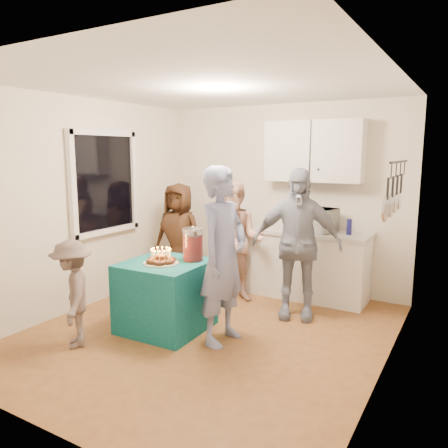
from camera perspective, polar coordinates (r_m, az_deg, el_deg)
The scene contains 19 objects.
floor at distance 4.89m, azimuth -2.13°, elevation -14.00°, with size 4.00×4.00×0.00m, color brown.
ceiling at distance 4.54m, azimuth -2.34°, elevation 17.71°, with size 4.00×4.00×0.00m, color white.
back_wall at distance 6.30m, azimuth 7.60°, elevation 3.48°, with size 3.60×3.60×0.00m, color silver.
left_wall at distance 5.70m, azimuth -17.68°, elevation 2.49°, with size 4.00×4.00×0.00m, color silver.
right_wall at distance 3.89m, azimuth 20.75°, elevation -0.75°, with size 4.00×4.00×0.00m, color silver.
window_night at distance 5.86m, azimuth -15.43°, elevation 5.23°, with size 0.04×1.00×1.20m, color black.
counter at distance 6.11m, azimuth 8.07°, elevation -5.03°, with size 2.20×0.58×0.86m, color white.
countertop at distance 6.01m, azimuth 8.17°, elevation -0.82°, with size 2.24×0.62×0.05m, color beige.
upper_cabinet at distance 5.95m, azimuth 11.67°, elevation 9.29°, with size 1.30×0.30×0.80m, color white.
pot_rack at distance 4.55m, azimuth 21.48°, elevation 4.42°, with size 0.12×1.00×0.60m, color black.
microwave at distance 5.85m, azimuth 11.58°, elevation 0.59°, with size 0.56×0.38×0.31m, color white.
party_table at distance 4.91m, azimuth -7.61°, elevation -9.25°, with size 0.85×0.85×0.76m, color #0E5D62.
donut_cake at distance 4.72m, azimuth -8.23°, elevation -4.09°, with size 0.38×0.38×0.18m, color #381C0C, non-canonical shape.
punch_jar at distance 4.80m, azimuth -4.09°, elevation -2.80°, with size 0.22×0.22×0.34m, color #B40E0E.
man_birthday at distance 4.41m, azimuth -0.10°, elevation -4.19°, with size 0.66×0.43×1.81m, color #7F89B9.
woman_back_left at distance 6.24m, azimuth -5.92°, elevation -1.60°, with size 0.74×0.48×1.51m, color #553118.
woman_back_center at distance 5.69m, azimuth 1.48°, elevation -2.22°, with size 0.77×0.60×1.59m, color tan.
woman_back_right at distance 5.15m, azimuth 9.44°, elevation -2.58°, with size 1.04×0.43×1.77m, color #101B38.
child_near_left at distance 4.66m, azimuth -19.17°, elevation -8.60°, with size 0.71×0.41×1.09m, color #554644.
Camera 1 is at (2.42, -3.78, 1.95)m, focal length 35.00 mm.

